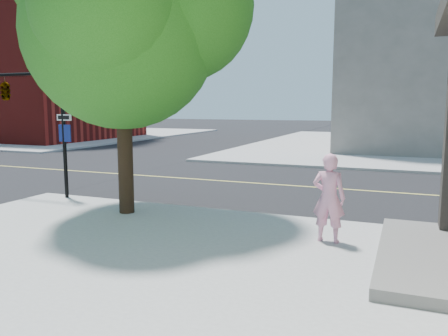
% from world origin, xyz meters
% --- Properties ---
extents(ground, '(140.00, 140.00, 0.00)m').
position_xyz_m(ground, '(0.00, 0.00, 0.00)').
color(ground, black).
rests_on(ground, ground).
extents(road_ew, '(140.00, 9.00, 0.01)m').
position_xyz_m(road_ew, '(0.00, 4.50, 0.01)').
color(road_ew, black).
rests_on(road_ew, ground).
extents(sidewalk_nw, '(26.00, 25.00, 0.12)m').
position_xyz_m(sidewalk_nw, '(-23.00, 21.50, 0.06)').
color(sidewalk_nw, '#A0A0A0').
rests_on(sidewalk_nw, ground).
extents(church, '(15.20, 12.00, 14.40)m').
position_xyz_m(church, '(-20.00, 18.00, 7.18)').
color(church, maroon).
rests_on(church, sidewalk_nw).
extents(man_on_phone, '(0.63, 0.43, 1.68)m').
position_xyz_m(man_on_phone, '(7.46, -1.72, 0.96)').
color(man_on_phone, pink).
rests_on(man_on_phone, sidewalk_se).
extents(street_tree, '(5.50, 5.00, 7.30)m').
position_xyz_m(street_tree, '(2.70, -1.16, 4.83)').
color(street_tree, black).
rests_on(street_tree, sidewalk_se).
extents(signal_pole, '(3.20, 0.36, 3.60)m').
position_xyz_m(signal_pole, '(-1.76, -0.30, 3.06)').
color(signal_pole, black).
rests_on(signal_pole, sidewalk_se).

